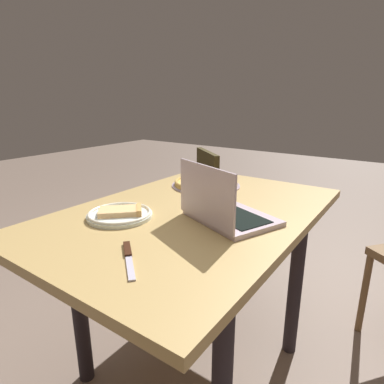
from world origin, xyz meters
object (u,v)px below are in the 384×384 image
at_px(dining_table, 193,234).
at_px(table_knife, 128,256).
at_px(laptop, 224,210).
at_px(chair_near, 191,200).
at_px(pizza_plate, 120,214).
at_px(pizza_tray, 206,183).

distance_m(dining_table, table_knife, 0.46).
distance_m(laptop, chair_near, 1.18).
bearing_deg(dining_table, table_knife, -169.63).
xyz_separation_m(pizza_plate, pizza_tray, (0.56, -0.02, 0.00)).
relative_size(dining_table, table_knife, 7.21).
height_order(dining_table, pizza_tray, pizza_tray).
height_order(dining_table, table_knife, table_knife).
distance_m(dining_table, pizza_plate, 0.31).
relative_size(dining_table, pizza_plate, 5.26).
xyz_separation_m(dining_table, chair_near, (0.81, 0.58, -0.17)).
bearing_deg(pizza_plate, pizza_tray, -2.22).
bearing_deg(laptop, pizza_plate, 118.39).
bearing_deg(laptop, pizza_tray, 40.37).
distance_m(laptop, pizza_tray, 0.50).
xyz_separation_m(dining_table, pizza_tray, (0.33, 0.15, 0.12)).
relative_size(table_knife, chair_near, 0.21).
height_order(pizza_plate, pizza_tray, pizza_plate).
bearing_deg(pizza_tray, pizza_plate, 177.78).
relative_size(pizza_plate, chair_near, 0.29).
xyz_separation_m(laptop, table_knife, (-0.39, 0.09, -0.04)).
height_order(pizza_plate, chair_near, chair_near).
relative_size(laptop, pizza_plate, 1.55).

